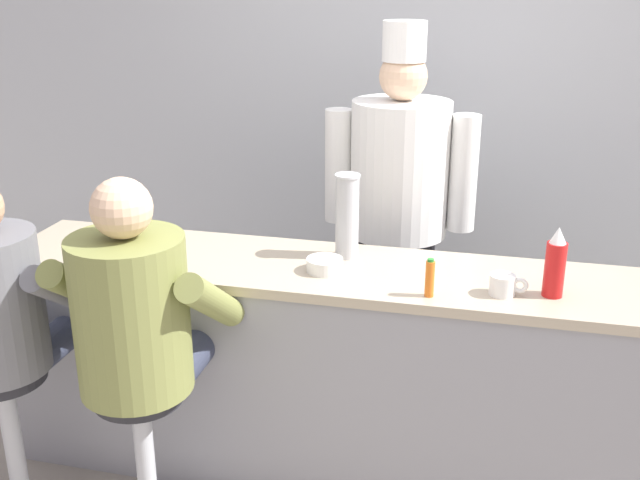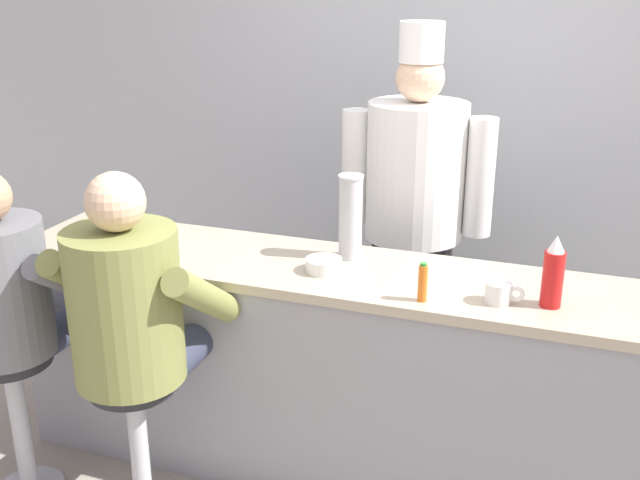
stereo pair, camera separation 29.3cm
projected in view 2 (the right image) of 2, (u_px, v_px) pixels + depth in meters
The scene contains 11 objects.
wall_back at pixel (456, 108), 4.16m from camera, with size 10.00×0.06×2.70m.
diner_counter at pixel (377, 380), 3.09m from camera, with size 3.16×0.56×0.96m.
ketchup_bottle_red at pixel (553, 274), 2.60m from camera, with size 0.07×0.07×0.26m.
hot_sauce_bottle_orange at pixel (423, 283), 2.66m from camera, with size 0.03×0.03×0.15m.
breakfast_plate at pixel (124, 242), 3.22m from camera, with size 0.23×0.23×0.05m.
cereal_bowl at pixel (324, 265), 2.94m from camera, with size 0.14×0.14×0.05m.
coffee_mug_white at pixel (500, 293), 2.66m from camera, with size 0.14×0.09×0.08m.
cup_stack_steel at pixel (351, 217), 3.03m from camera, with size 0.10×0.10×0.35m.
diner_seated_grey at pixel (7, 298), 2.90m from camera, with size 0.58×0.57×1.39m.
diner_seated_olive at pixel (132, 314), 2.71m from camera, with size 0.61×0.60×1.44m.
cook_in_whites_near at pixel (415, 204), 3.56m from camera, with size 0.73×0.47×1.86m.
Camera 2 is at (0.69, -2.34, 2.07)m, focal length 42.00 mm.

